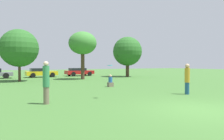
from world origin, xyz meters
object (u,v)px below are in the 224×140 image
tree_2 (83,44)px  parked_car_yellow (41,72)px  person_catcher (187,78)px  parked_car_red (79,72)px  tree_3 (127,51)px  frisbee (110,65)px  bystander_sitting (110,82)px  tree_1 (19,48)px  person_thrower (46,82)px

tree_2 → parked_car_yellow: bearing=117.2°
person_catcher → parked_car_red: size_ratio=0.44×
person_catcher → parked_car_red: person_catcher is taller
person_catcher → tree_3: bearing=-105.0°
tree_3 → tree_2: bearing=-167.7°
parked_car_red → frisbee: bearing=-106.7°
bystander_sitting → tree_3: size_ratio=0.17×
bystander_sitting → tree_1: (-5.44, 8.75, 2.92)m
parked_car_red → tree_2: bearing=-107.5°
parked_car_red → bystander_sitting: bearing=-102.1°
person_catcher → bystander_sitting: size_ratio=1.87×
person_thrower → tree_1: size_ratio=0.36×
person_thrower → bystander_sitting: person_thrower is taller
frisbee → parked_car_yellow: size_ratio=0.06×
parked_car_yellow → parked_car_red: 5.50m
tree_1 → parked_car_red: bearing=36.6°
person_thrower → tree_1: tree_1 is taller
person_catcher → tree_3: (6.49, 15.63, 2.54)m
tree_2 → parked_car_yellow: (-3.31, 6.43, -3.43)m
person_thrower → tree_2: bearing=69.4°
tree_1 → tree_3: 13.81m
tree_2 → person_thrower: bearing=-118.1°
tree_2 → parked_car_red: bearing=72.4°
person_catcher → tree_2: 14.42m
tree_2 → tree_3: tree_3 is taller
frisbee → tree_2: size_ratio=0.05×
bystander_sitting → tree_2: 9.22m
person_catcher → frisbee: 4.71m
bystander_sitting → tree_3: 13.33m
person_catcher → parked_car_red: 20.96m
tree_1 → tree_3: size_ratio=0.95×
tree_1 → parked_car_red: 11.21m
tree_3 → parked_car_red: tree_3 is taller
frisbee → tree_3: bearing=53.1°
person_catcher → tree_3: 17.11m
bystander_sitting → tree_3: (8.32, 9.95, 3.07)m
person_catcher → tree_1: (-7.27, 14.43, 2.39)m
person_thrower → tree_1: bearing=95.8°
tree_2 → parked_car_yellow: tree_2 is taller
tree_1 → parked_car_red: size_ratio=1.29×
frisbee → parked_car_red: size_ratio=0.06×
frisbee → tree_3: 18.48m
frisbee → tree_3: (11.04, 14.71, 1.79)m
frisbee → bystander_sitting: frisbee is taller
parked_car_yellow → bystander_sitting: bearing=-81.5°
person_catcher → frisbee: person_catcher is taller
frisbee → tree_2: (3.85, 13.13, 2.39)m
bystander_sitting → person_catcher: bearing=-72.1°
bystander_sitting → parked_car_red: bearing=77.8°
person_catcher → parked_car_yellow: 20.88m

